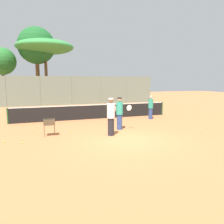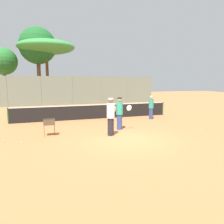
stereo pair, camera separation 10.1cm
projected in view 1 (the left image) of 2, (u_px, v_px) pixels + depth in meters
The scene contains 18 objects.
ground_plane at pixel (128, 140), 10.39m from camera, with size 80.00×80.00×0.00m, color #C67242.
tennis_net at pixel (94, 111), 16.11m from camera, with size 11.74×0.10×1.07m.
back_fence at pixel (71, 91), 25.43m from camera, with size 20.89×0.08×3.32m.
tree_0 at pixel (45, 47), 28.12m from camera, with size 7.27×7.27×8.03m.
tree_1 at pixel (36, 46), 28.21m from camera, with size 4.72×4.72×9.67m.
tree_2 at pixel (2, 62), 27.21m from camera, with size 3.38×3.38×6.90m.
player_white_outfit at pixel (120, 113), 12.56m from camera, with size 0.81×0.65×1.86m.
player_red_cap at pixel (111, 116), 11.16m from camera, with size 0.73×0.77×1.93m.
player_yellow_shirt at pixel (151, 107), 15.99m from camera, with size 0.67×0.74×1.71m.
ball_cart at pixel (49, 123), 11.14m from camera, with size 0.56×0.41×0.87m.
tennis_ball_0 at pixel (112, 118), 16.25m from camera, with size 0.07×0.07×0.07m, color #D1E54C.
tennis_ball_1 at pixel (4, 141), 10.06m from camera, with size 0.07×0.07×0.07m, color #D1E54C.
tennis_ball_2 at pixel (201, 130), 12.47m from camera, with size 0.07×0.07×0.07m, color #D1E54C.
tennis_ball_3 at pixel (33, 129), 12.74m from camera, with size 0.07×0.07×0.07m, color #D1E54C.
tennis_ball_4 at pixel (71, 131), 12.03m from camera, with size 0.07×0.07×0.07m, color #D1E54C.
tennis_ball_5 at pixel (32, 123), 14.34m from camera, with size 0.07×0.07×0.07m, color #D1E54C.
tennis_ball_6 at pixel (22, 143), 9.83m from camera, with size 0.07×0.07×0.07m, color #D1E54C.
parked_car at pixel (109, 96), 31.22m from camera, with size 4.20×1.70×1.60m.
Camera 1 is at (-4.14, -9.24, 2.80)m, focal length 35.00 mm.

